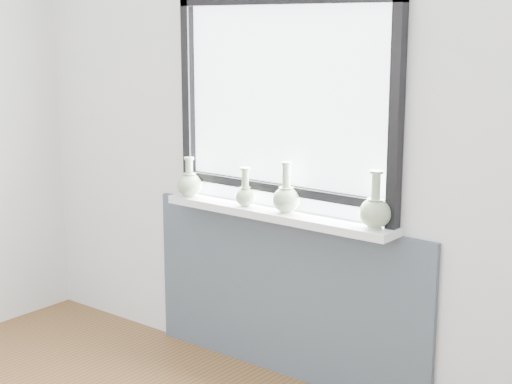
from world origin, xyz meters
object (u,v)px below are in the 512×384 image
Objects in this scene: vase_a at (189,183)px; vase_b at (245,194)px; vase_c at (286,197)px; windowsill at (276,214)px; vase_d at (375,210)px.

vase_a is 1.06× the size of vase_b.
vase_a is at bearing -177.48° from vase_c.
windowsill is 0.20m from vase_b.
vase_c is (0.62, 0.03, 0.01)m from vase_a.
vase_c is at bearing 5.09° from vase_b.
vase_b is 0.24m from vase_c.
vase_b is at bearing 0.89° from vase_a.
vase_a is at bearing -177.09° from windowsill.
windowsill is 6.21× the size of vase_a.
vase_b is 0.74m from vase_d.
windowsill is 0.57m from vase_a.
vase_b is (-0.18, -0.02, 0.08)m from windowsill.
windowsill is at bearing 2.91° from vase_a.
vase_d is at bearing 0.44° from windowsill.
vase_a is at bearing -178.33° from vase_d.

